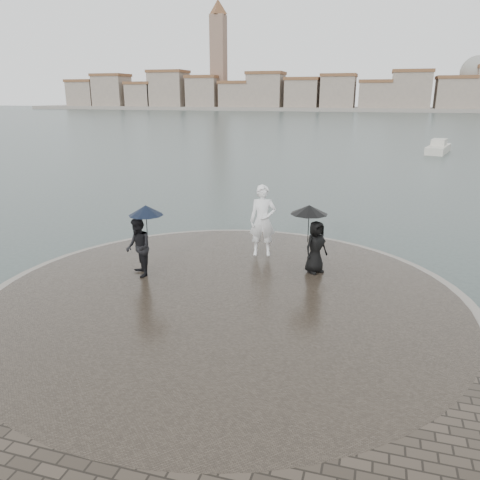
% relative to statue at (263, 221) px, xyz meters
% --- Properties ---
extents(ground, '(400.00, 400.00, 0.00)m').
position_rel_statue_xyz_m(ground, '(-0.13, -6.86, -1.49)').
color(ground, '#2B3835').
rests_on(ground, ground).
extents(kerb_ring, '(12.50, 12.50, 0.32)m').
position_rel_statue_xyz_m(kerb_ring, '(-0.13, -3.36, -1.33)').
color(kerb_ring, gray).
rests_on(kerb_ring, ground).
extents(quay_tip, '(11.90, 11.90, 0.36)m').
position_rel_statue_xyz_m(quay_tip, '(-0.13, -3.36, -1.31)').
color(quay_tip, '#2D261E').
rests_on(quay_tip, ground).
extents(statue, '(0.93, 0.72, 2.26)m').
position_rel_statue_xyz_m(statue, '(0.00, 0.00, 0.00)').
color(statue, white).
rests_on(statue, quay_tip).
extents(visitor_left, '(1.24, 1.10, 2.04)m').
position_rel_statue_xyz_m(visitor_left, '(-2.83, -2.74, -0.05)').
color(visitor_left, black).
rests_on(visitor_left, quay_tip).
extents(visitor_right, '(1.21, 1.08, 1.95)m').
position_rel_statue_xyz_m(visitor_right, '(1.74, -1.04, 0.01)').
color(visitor_right, black).
rests_on(visitor_right, quay_tip).
extents(far_skyline, '(260.00, 20.00, 37.00)m').
position_rel_statue_xyz_m(far_skyline, '(-6.43, 153.85, 4.12)').
color(far_skyline, gray).
rests_on(far_skyline, ground).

